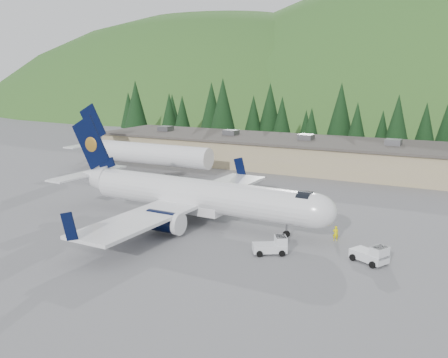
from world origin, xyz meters
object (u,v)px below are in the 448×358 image
second_airliner (139,152)px  baggage_tug_a (273,246)px  airliner (192,195)px  baggage_tug_b (372,255)px  ramp_worker (336,233)px  terminal_building (279,152)px

second_airliner → baggage_tug_a: bearing=-37.3°
airliner → baggage_tug_a: (12.11, -5.45, -2.36)m
baggage_tug_a → baggage_tug_b: baggage_tug_b is taller
baggage_tug_b → ramp_worker: 6.40m
second_airliner → ramp_worker: bearing=-27.6°
second_airliner → baggage_tug_b: 51.74m
second_airliner → baggage_tug_b: size_ratio=7.44×
second_airliner → baggage_tug_b: second_airliner is taller
baggage_tug_a → ramp_worker: size_ratio=2.21×
ramp_worker → baggage_tug_a: bearing=39.0°
airliner → baggage_tug_a: bearing=-22.3°
baggage_tug_a → terminal_building: bearing=79.7°
airliner → ramp_worker: (16.46, 0.87, -2.32)m
ramp_worker → baggage_tug_b: bearing=118.3°
ramp_worker → terminal_building: bearing=-77.6°
second_airliner → ramp_worker: 45.61m
second_airliner → terminal_building: second_airliner is taller
second_airliner → baggage_tug_b: (44.87, -25.64, -2.53)m
airliner → baggage_tug_b: airliner is taller
baggage_tug_a → ramp_worker: 7.67m
second_airliner → baggage_tug_a: 45.33m
airliner → terminal_building: bearing=97.9°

